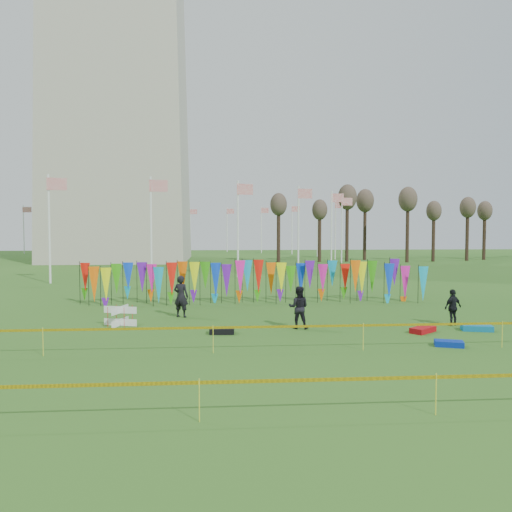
{
  "coord_description": "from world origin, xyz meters",
  "views": [
    {
      "loc": [
        -1.66,
        -17.64,
        3.94
      ],
      "look_at": [
        0.15,
        6.0,
        2.7
      ],
      "focal_mm": 35.0,
      "sensor_mm": 36.0,
      "label": 1
    }
  ],
  "objects": [
    {
      "name": "person_left",
      "position": [
        -3.33,
        4.9,
        0.94
      ],
      "size": [
        0.82,
        0.71,
        1.89
      ],
      "primitive_type": "imported",
      "rotation": [
        0.0,
        0.0,
        2.78
      ],
      "color": "black",
      "rests_on": "ground"
    },
    {
      "name": "caution_tape_near",
      "position": [
        -0.22,
        -1.82,
        0.78
      ],
      "size": [
        26.0,
        0.02,
        0.9
      ],
      "color": "yellow",
      "rests_on": "ground"
    },
    {
      "name": "caution_tape_far",
      "position": [
        -0.22,
        -7.55,
        0.78
      ],
      "size": [
        26.0,
        0.02,
        0.9
      ],
      "color": "yellow",
      "rests_on": "ground"
    },
    {
      "name": "tree_line",
      "position": [
        32.0,
        44.0,
        6.17
      ],
      "size": [
        53.92,
        1.92,
        7.84
      ],
      "color": "#39281C",
      "rests_on": "ground"
    },
    {
      "name": "kite_bag_teal",
      "position": [
        8.43,
        0.95,
        0.11
      ],
      "size": [
        1.23,
        0.8,
        0.22
      ],
      "primitive_type": "cube",
      "rotation": [
        0.0,
        0.0,
        -0.25
      ],
      "color": "#0B6BA3",
      "rests_on": "ground"
    },
    {
      "name": "kite_bag_blue",
      "position": [
        6.13,
        -1.51,
        0.1
      ],
      "size": [
        1.03,
        0.76,
        0.19
      ],
      "primitive_type": "cube",
      "rotation": [
        0.0,
        0.0,
        -0.33
      ],
      "color": "#0A2BA5",
      "rests_on": "ground"
    },
    {
      "name": "kite_bag_red",
      "position": [
        6.19,
        0.79,
        0.1
      ],
      "size": [
        1.22,
        1.11,
        0.21
      ],
      "primitive_type": "cube",
      "rotation": [
        0.0,
        0.0,
        0.66
      ],
      "color": "#AE0B10",
      "rests_on": "ground"
    },
    {
      "name": "banner_row",
      "position": [
        0.28,
        8.83,
        1.32
      ],
      "size": [
        18.64,
        0.64,
        2.2
      ],
      "color": "black",
      "rests_on": "ground"
    },
    {
      "name": "flagpole_ring",
      "position": [
        -14.0,
        48.0,
        4.0
      ],
      "size": [
        57.4,
        56.16,
        8.0
      ],
      "color": "white",
      "rests_on": "ground"
    },
    {
      "name": "kite_bag_black",
      "position": [
        -1.52,
        1.15,
        0.11
      ],
      "size": [
        0.95,
        0.59,
        0.21
      ],
      "primitive_type": "cube",
      "rotation": [
        0.0,
        0.0,
        -0.06
      ],
      "color": "black",
      "rests_on": "ground"
    },
    {
      "name": "box_kite",
      "position": [
        -5.67,
        2.99,
        0.41
      ],
      "size": [
        0.74,
        0.74,
        0.82
      ],
      "rotation": [
        0.0,
        0.0,
        -0.29
      ],
      "color": "red",
      "rests_on": "ground"
    },
    {
      "name": "person_right",
      "position": [
        7.99,
        2.06,
        0.75
      ],
      "size": [
        1.01,
        0.8,
        1.5
      ],
      "primitive_type": "imported",
      "rotation": [
        0.0,
        0.0,
        3.54
      ],
      "color": "black",
      "rests_on": "ground"
    },
    {
      "name": "person_mid",
      "position": [
        1.55,
        1.92,
        0.85
      ],
      "size": [
        0.92,
        0.7,
        1.7
      ],
      "primitive_type": "imported",
      "rotation": [
        0.0,
        0.0,
        2.89
      ],
      "color": "black",
      "rests_on": "ground"
    },
    {
      "name": "ground",
      "position": [
        0.0,
        0.0,
        0.0
      ],
      "size": [
        160.0,
        160.0,
        0.0
      ],
      "primitive_type": "plane",
      "color": "#265417",
      "rests_on": "ground"
    }
  ]
}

